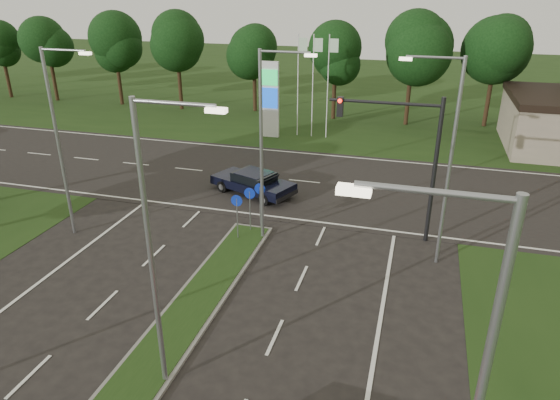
# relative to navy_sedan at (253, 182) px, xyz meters

# --- Properties ---
(verge_far) EXTENTS (160.00, 50.00, 0.02)m
(verge_far) POSITION_rel_navy_sedan_xyz_m (1.46, 33.76, -0.74)
(verge_far) COLOR #1B3311
(verge_far) RESTS_ON ground
(cross_road) EXTENTS (160.00, 12.00, 0.02)m
(cross_road) POSITION_rel_navy_sedan_xyz_m (1.46, 2.76, -0.74)
(cross_road) COLOR black
(cross_road) RESTS_ON ground
(streetlight_median_near) EXTENTS (2.53, 0.22, 9.00)m
(streetlight_median_near) POSITION_rel_navy_sedan_xyz_m (2.46, -15.24, 4.34)
(streetlight_median_near) COLOR gray
(streetlight_median_near) RESTS_ON ground
(streetlight_median_far) EXTENTS (2.53, 0.22, 9.00)m
(streetlight_median_far) POSITION_rel_navy_sedan_xyz_m (2.46, -5.24, 4.34)
(streetlight_median_far) COLOR gray
(streetlight_median_far) RESTS_ON ground
(streetlight_left_far) EXTENTS (2.53, 0.22, 9.00)m
(streetlight_left_far) POSITION_rel_navy_sedan_xyz_m (-6.84, -7.24, 4.34)
(streetlight_left_far) COLOR gray
(streetlight_left_far) RESTS_ON ground
(streetlight_right_far) EXTENTS (2.53, 0.22, 9.00)m
(streetlight_right_far) POSITION_rel_navy_sedan_xyz_m (10.26, -5.24, 4.34)
(streetlight_right_far) COLOR gray
(streetlight_right_far) RESTS_ON ground
(traffic_signal) EXTENTS (5.10, 0.42, 7.00)m
(traffic_signal) POSITION_rel_navy_sedan_xyz_m (8.65, -3.25, 3.91)
(traffic_signal) COLOR black
(traffic_signal) RESTS_ON ground
(median_signs) EXTENTS (1.16, 1.76, 2.38)m
(median_signs) POSITION_rel_navy_sedan_xyz_m (1.46, -4.84, 0.97)
(median_signs) COLOR gray
(median_signs) RESTS_ON ground
(gas_pylon) EXTENTS (5.80, 1.26, 8.00)m
(gas_pylon) POSITION_rel_navy_sedan_xyz_m (-2.33, 11.80, 2.46)
(gas_pylon) COLOR silver
(gas_pylon) RESTS_ON ground
(treeline_far) EXTENTS (6.00, 6.00, 9.90)m
(treeline_far) POSITION_rel_navy_sedan_xyz_m (1.56, 18.69, 6.09)
(treeline_far) COLOR black
(treeline_far) RESTS_ON ground
(navy_sedan) EXTENTS (5.41, 3.74, 1.38)m
(navy_sedan) POSITION_rel_navy_sedan_xyz_m (0.00, 0.00, 0.00)
(navy_sedan) COLOR black
(navy_sedan) RESTS_ON ground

